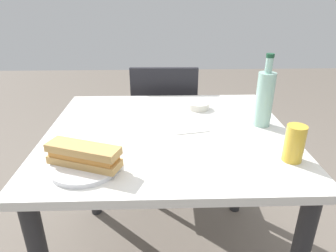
{
  "coord_description": "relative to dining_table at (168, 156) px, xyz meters",
  "views": [
    {
      "loc": [
        -0.03,
        -1.11,
        1.25
      ],
      "look_at": [
        0.0,
        0.0,
        0.75
      ],
      "focal_mm": 32.37,
      "sensor_mm": 36.0,
      "label": 1
    }
  ],
  "objects": [
    {
      "name": "olive_bowl",
      "position": [
        0.15,
        0.24,
        0.13
      ],
      "size": [
        0.1,
        0.1,
        0.03
      ],
      "primitive_type": "cylinder",
      "color": "silver",
      "rests_on": "dining_table"
    },
    {
      "name": "plate_near",
      "position": [
        -0.27,
        -0.28,
        0.12
      ],
      "size": [
        0.22,
        0.22,
        0.01
      ],
      "primitive_type": "cylinder",
      "color": "white",
      "rests_on": "dining_table"
    },
    {
      "name": "chair_far",
      "position": [
        -0.0,
        0.64,
        -0.12
      ],
      "size": [
        0.41,
        0.41,
        0.86
      ],
      "color": "black",
      "rests_on": "ground"
    },
    {
      "name": "paper_napkin",
      "position": [
        0.09,
        0.04,
        0.12
      ],
      "size": [
        0.17,
        0.17,
        0.0
      ],
      "primitive_type": "cube",
      "rotation": [
        0.0,
        0.0,
        0.2
      ],
      "color": "white",
      "rests_on": "dining_table"
    },
    {
      "name": "water_bottle",
      "position": [
        0.39,
        0.04,
        0.24
      ],
      "size": [
        0.07,
        0.07,
        0.3
      ],
      "color": "#99C6B7",
      "rests_on": "dining_table"
    },
    {
      "name": "knife_near",
      "position": [
        -0.27,
        -0.23,
        0.14
      ],
      "size": [
        0.17,
        0.08,
        0.01
      ],
      "color": "silver",
      "rests_on": "plate_near"
    },
    {
      "name": "beer_glass",
      "position": [
        0.41,
        -0.25,
        0.18
      ],
      "size": [
        0.06,
        0.06,
        0.13
      ],
      "primitive_type": "cylinder",
      "color": "gold",
      "rests_on": "dining_table"
    },
    {
      "name": "baguette_sandwich_near",
      "position": [
        -0.27,
        -0.28,
        0.17
      ],
      "size": [
        0.25,
        0.15,
        0.07
      ],
      "color": "tan",
      "rests_on": "plate_near"
    },
    {
      "name": "dining_table",
      "position": [
        0.0,
        0.0,
        0.0
      ],
      "size": [
        0.97,
        0.89,
        0.73
      ],
      "color": "silver",
      "rests_on": "ground"
    }
  ]
}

